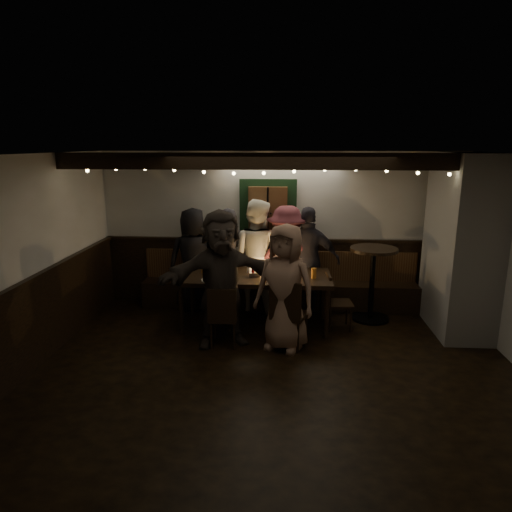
# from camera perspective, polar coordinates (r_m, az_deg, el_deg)

# --- Properties ---
(room) EXTENTS (6.02, 5.01, 2.62)m
(room) POSITION_cam_1_polar(r_m,az_deg,el_deg) (6.82, 11.81, -0.35)
(room) COLOR black
(room) RESTS_ON ground
(dining_table) EXTENTS (2.26, 0.97, 0.98)m
(dining_table) POSITION_cam_1_polar(r_m,az_deg,el_deg) (6.84, -0.13, -2.95)
(dining_table) COLOR black
(dining_table) RESTS_ON ground
(chair_near_left) EXTENTS (0.39, 0.39, 0.86)m
(chair_near_left) POSITION_cam_1_polar(r_m,az_deg,el_deg) (6.22, -4.14, -7.22)
(chair_near_left) COLOR black
(chair_near_left) RESTS_ON ground
(chair_near_right) EXTENTS (0.56, 0.56, 0.97)m
(chair_near_right) POSITION_cam_1_polar(r_m,az_deg,el_deg) (6.15, 3.98, -6.81)
(chair_near_right) COLOR black
(chair_near_right) RESTS_ON ground
(chair_end) EXTENTS (0.41, 0.41, 0.85)m
(chair_end) POSITION_cam_1_polar(r_m,az_deg,el_deg) (6.92, 9.72, -5.21)
(chair_end) COLOR black
(chair_end) RESTS_ON ground
(high_top) EXTENTS (0.73, 0.73, 1.16)m
(high_top) POSITION_cam_1_polar(r_m,az_deg,el_deg) (7.33, 14.35, -2.27)
(high_top) COLOR black
(high_top) RESTS_ON ground
(person_a) EXTENTS (0.95, 0.74, 1.71)m
(person_a) POSITION_cam_1_polar(r_m,az_deg,el_deg) (7.63, -7.77, -0.38)
(person_a) COLOR black
(person_a) RESTS_ON ground
(person_b) EXTENTS (0.67, 0.48, 1.72)m
(person_b) POSITION_cam_1_polar(r_m,az_deg,el_deg) (7.47, -3.52, -0.54)
(person_b) COLOR #25242A
(person_b) RESTS_ON ground
(person_c) EXTENTS (1.10, 0.98, 1.85)m
(person_c) POSITION_cam_1_polar(r_m,az_deg,el_deg) (7.52, -0.01, 0.10)
(person_c) COLOR white
(person_c) RESTS_ON ground
(person_d) EXTENTS (1.23, 0.84, 1.76)m
(person_d) POSITION_cam_1_polar(r_m,az_deg,el_deg) (7.43, 3.81, -0.47)
(person_d) COLOR #5B252E
(person_d) RESTS_ON ground
(person_e) EXTENTS (1.06, 0.54, 1.75)m
(person_e) POSITION_cam_1_polar(r_m,az_deg,el_deg) (7.46, 6.53, -0.53)
(person_e) COLOR #28262F
(person_e) RESTS_ON ground
(person_f) EXTENTS (1.83, 1.08, 1.88)m
(person_f) POSITION_cam_1_polar(r_m,az_deg,el_deg) (6.19, -4.34, -2.83)
(person_f) COLOR #2F2823
(person_f) RESTS_ON ground
(person_g) EXTENTS (0.99, 0.83, 1.72)m
(person_g) POSITION_cam_1_polar(r_m,az_deg,el_deg) (6.08, 3.66, -3.95)
(person_g) COLOR #916D5A
(person_g) RESTS_ON ground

